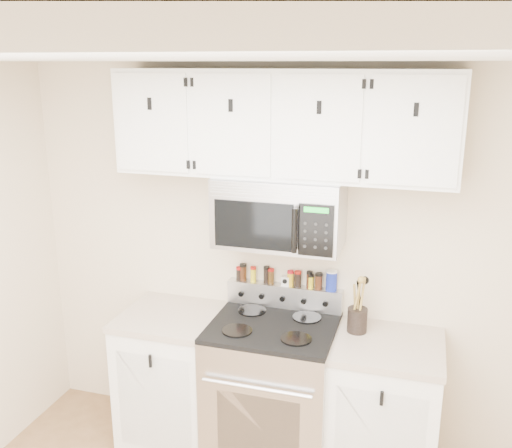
# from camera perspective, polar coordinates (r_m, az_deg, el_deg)

# --- Properties ---
(back_wall) EXTENTS (3.50, 0.01, 2.50)m
(back_wall) POSITION_cam_1_polar(r_m,az_deg,el_deg) (3.71, 3.03, -3.77)
(back_wall) COLOR beige
(back_wall) RESTS_ON floor
(ceiling) EXTENTS (3.50, 3.50, 0.01)m
(ceiling) POSITION_cam_1_polar(r_m,az_deg,el_deg) (1.84, -10.05, 15.74)
(ceiling) COLOR white
(ceiling) RESTS_ON back_wall
(range) EXTENTS (0.76, 0.65, 1.10)m
(range) POSITION_cam_1_polar(r_m,az_deg,el_deg) (3.76, 1.65, -16.37)
(range) COLOR #B7B7BA
(range) RESTS_ON floor
(base_cabinet_left) EXTENTS (0.64, 0.62, 0.92)m
(base_cabinet_left) POSITION_cam_1_polar(r_m,az_deg,el_deg) (4.00, -8.18, -14.84)
(base_cabinet_left) COLOR white
(base_cabinet_left) RESTS_ON floor
(base_cabinet_right) EXTENTS (0.64, 0.62, 0.92)m
(base_cabinet_right) POSITION_cam_1_polar(r_m,az_deg,el_deg) (3.71, 12.62, -17.81)
(base_cabinet_right) COLOR white
(base_cabinet_right) RESTS_ON floor
(microwave) EXTENTS (0.76, 0.44, 0.42)m
(microwave) POSITION_cam_1_polar(r_m,az_deg,el_deg) (3.42, 2.36, 1.21)
(microwave) COLOR #9E9EA3
(microwave) RESTS_ON back_wall
(upper_cabinets) EXTENTS (2.00, 0.35, 0.62)m
(upper_cabinets) POSITION_cam_1_polar(r_m,az_deg,el_deg) (3.35, 2.57, 9.97)
(upper_cabinets) COLOR white
(upper_cabinets) RESTS_ON back_wall
(utensil_crock) EXTENTS (0.12, 0.12, 0.35)m
(utensil_crock) POSITION_cam_1_polar(r_m,az_deg,el_deg) (3.53, 10.09, -9.25)
(utensil_crock) COLOR black
(utensil_crock) RESTS_ON base_cabinet_right
(kitchen_timer) EXTENTS (0.06, 0.05, 0.06)m
(kitchen_timer) POSITION_cam_1_polar(r_m,az_deg,el_deg) (3.71, 2.98, -5.69)
(kitchen_timer) COLOR silver
(kitchen_timer) RESTS_ON range
(salt_canister) EXTENTS (0.07, 0.07, 0.13)m
(salt_canister) POSITION_cam_1_polar(r_m,az_deg,el_deg) (3.65, 7.55, -5.63)
(salt_canister) COLOR #16279B
(salt_canister) RESTS_ON range
(spice_jar_0) EXTENTS (0.04, 0.04, 0.09)m
(spice_jar_0) POSITION_cam_1_polar(r_m,az_deg,el_deg) (3.79, -1.67, -4.96)
(spice_jar_0) COLOR black
(spice_jar_0) RESTS_ON range
(spice_jar_1) EXTENTS (0.05, 0.05, 0.12)m
(spice_jar_1) POSITION_cam_1_polar(r_m,az_deg,el_deg) (3.78, -1.30, -4.84)
(spice_jar_1) COLOR #391D0D
(spice_jar_1) RESTS_ON range
(spice_jar_2) EXTENTS (0.04, 0.04, 0.10)m
(spice_jar_2) POSITION_cam_1_polar(r_m,az_deg,el_deg) (3.76, -0.28, -5.03)
(spice_jar_2) COLOR gold
(spice_jar_2) RESTS_ON range
(spice_jar_3) EXTENTS (0.04, 0.04, 0.11)m
(spice_jar_3) POSITION_cam_1_polar(r_m,az_deg,el_deg) (3.73, 1.05, -5.09)
(spice_jar_3) COLOR black
(spice_jar_3) RESTS_ON range
(spice_jar_4) EXTENTS (0.04, 0.04, 0.10)m
(spice_jar_4) POSITION_cam_1_polar(r_m,az_deg,el_deg) (3.73, 1.51, -5.22)
(spice_jar_4) COLOR #402A0F
(spice_jar_4) RESTS_ON range
(spice_jar_5) EXTENTS (0.04, 0.04, 0.10)m
(spice_jar_5) POSITION_cam_1_polar(r_m,az_deg,el_deg) (3.70, 3.46, -5.43)
(spice_jar_5) COLOR gold
(spice_jar_5) RESTS_ON range
(spice_jar_6) EXTENTS (0.04, 0.04, 0.11)m
(spice_jar_6) POSITION_cam_1_polar(r_m,az_deg,el_deg) (3.69, 4.20, -5.48)
(spice_jar_6) COLOR black
(spice_jar_6) RESTS_ON range
(spice_jar_7) EXTENTS (0.04, 0.04, 0.11)m
(spice_jar_7) POSITION_cam_1_polar(r_m,az_deg,el_deg) (3.67, 5.36, -5.55)
(spice_jar_7) COLOR #3A1C0E
(spice_jar_7) RESTS_ON range
(spice_jar_8) EXTENTS (0.04, 0.04, 0.09)m
(spice_jar_8) POSITION_cam_1_polar(r_m,az_deg,el_deg) (3.68, 5.46, -5.69)
(spice_jar_8) COLOR gold
(spice_jar_8) RESTS_ON range
(spice_jar_9) EXTENTS (0.05, 0.05, 0.11)m
(spice_jar_9) POSITION_cam_1_polar(r_m,az_deg,el_deg) (3.66, 6.28, -5.69)
(spice_jar_9) COLOR #432010
(spice_jar_9) RESTS_ON range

